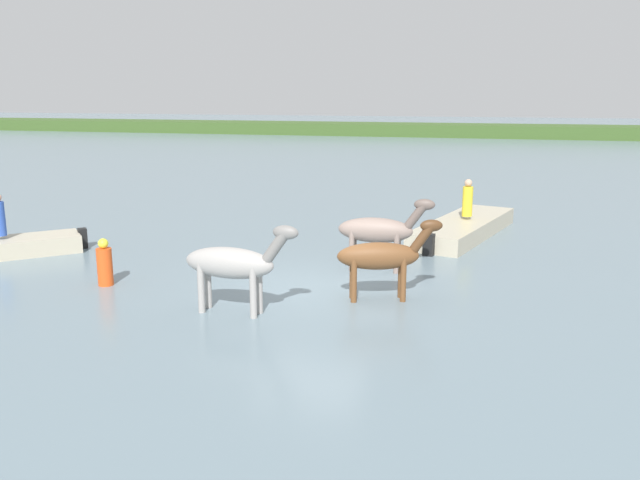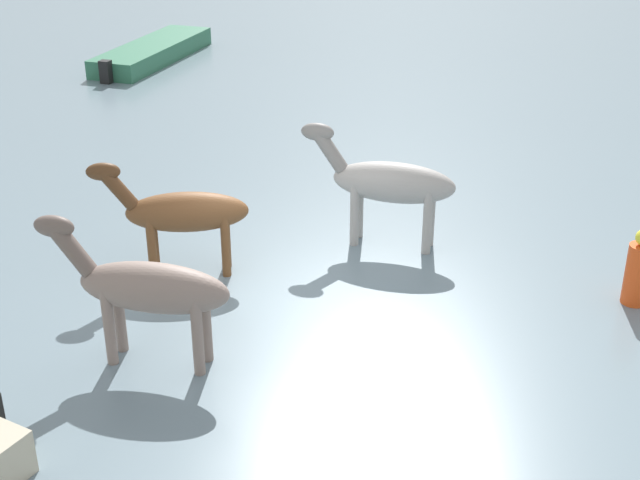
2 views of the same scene
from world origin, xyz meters
name	(u,v)px [view 2 (image 2 of 2)]	position (x,y,z in m)	size (l,w,h in m)	color
ground_plane	(289,297)	(0.00, 0.00, 0.00)	(213.64, 213.64, 0.00)	slate
horse_rear_stallion	(182,213)	(1.72, -0.39, 0.99)	(2.31, 1.04, 1.80)	brown
horse_chestnut_trailing	(147,288)	(1.26, 1.98, 1.05)	(2.45, 0.59, 1.91)	gray
horse_dun_straggler	(388,182)	(-1.10, -2.04, 1.07)	(2.50, 0.67, 1.94)	#9E9993
boat_tender_starboard	(153,55)	(7.25, -12.53, 0.17)	(1.86, 5.16, 0.75)	#2D6B4C
buoy_channel_marker	(638,271)	(-4.82, -0.91, 0.51)	(0.36, 0.36, 1.14)	#E54C19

